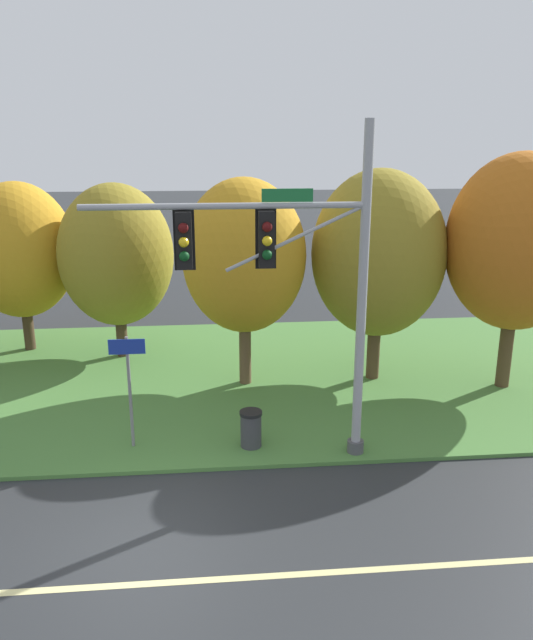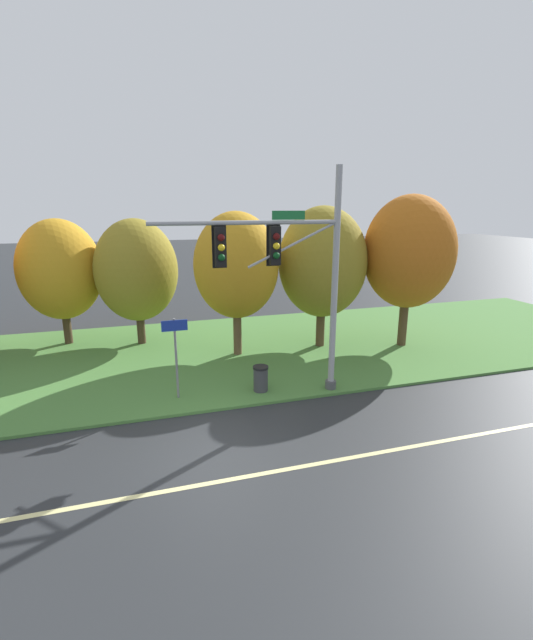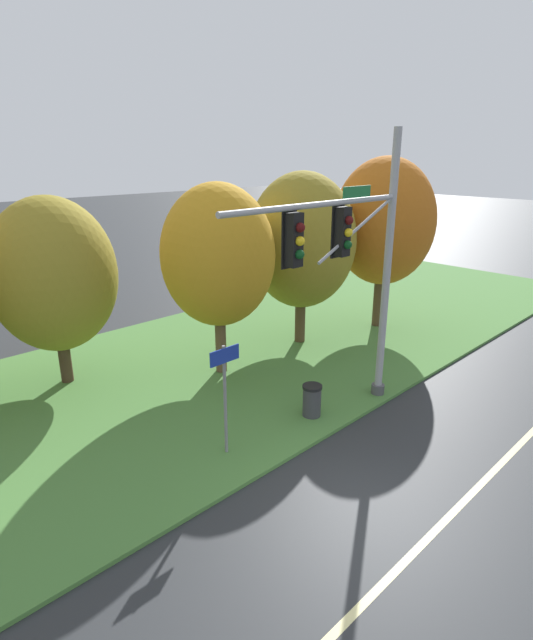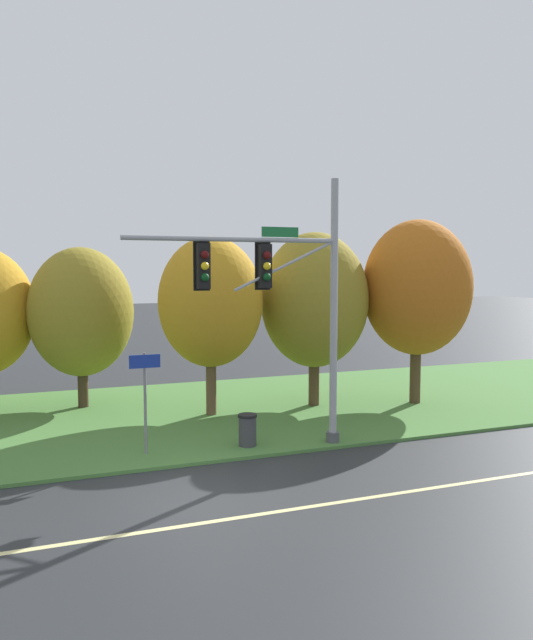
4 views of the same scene
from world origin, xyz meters
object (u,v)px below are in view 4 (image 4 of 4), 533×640
object	(u,v)px
tree_mid_verge	(211,302)
tree_tall_centre	(314,300)
traffic_signal_mast	(284,291)
tree_right_far	(417,288)
tree_behind_signpost	(81,312)
trash_bin	(248,430)
route_sign_post	(145,389)

from	to	relation	value
tree_mid_verge	tree_tall_centre	bearing A→B (deg)	0.84
traffic_signal_mast	tree_mid_verge	world-z (taller)	traffic_signal_mast
traffic_signal_mast	tree_right_far	distance (m)	7.99
traffic_signal_mast	tree_right_far	xyz separation A→B (m)	(7.07, 3.73, -0.10)
traffic_signal_mast	tree_behind_signpost	world-z (taller)	traffic_signal_mast
traffic_signal_mast	tree_behind_signpost	distance (m)	9.11
traffic_signal_mast	trash_bin	xyz separation A→B (m)	(-0.90, 0.54, -4.05)
route_sign_post	tree_mid_verge	xyz separation A→B (m)	(3.02, 3.90, 2.15)
tree_behind_signpost	tree_right_far	size ratio (longest dim) A/B	0.85
tree_tall_centre	traffic_signal_mast	bearing A→B (deg)	-124.35
tree_tall_centre	tree_right_far	size ratio (longest dim) A/B	0.93
tree_mid_verge	tree_right_far	distance (m)	7.93
tree_mid_verge	tree_tall_centre	world-z (taller)	tree_tall_centre
route_sign_post	trash_bin	size ratio (longest dim) A/B	3.06
route_sign_post	tree_behind_signpost	distance (m)	7.09
traffic_signal_mast	route_sign_post	size ratio (longest dim) A/B	2.73
route_sign_post	tree_right_far	bearing A→B (deg)	15.02
traffic_signal_mast	tree_right_far	bearing A→B (deg)	27.81
tree_behind_signpost	tree_tall_centre	distance (m)	8.67
traffic_signal_mast	tree_mid_verge	xyz separation A→B (m)	(-0.79, 4.71, -0.54)
tree_right_far	trash_bin	bearing A→B (deg)	-158.20
traffic_signal_mast	tree_tall_centre	xyz separation A→B (m)	(3.26, 4.77, -0.55)
tree_tall_centre	tree_right_far	xyz separation A→B (m)	(3.81, -1.04, 0.45)
route_sign_post	tree_behind_signpost	bearing A→B (deg)	99.24
route_sign_post	tree_right_far	xyz separation A→B (m)	(10.88, 2.92, 2.59)
traffic_signal_mast	route_sign_post	world-z (taller)	traffic_signal_mast
route_sign_post	tree_tall_centre	distance (m)	8.38
traffic_signal_mast	tree_tall_centre	bearing A→B (deg)	55.65
tree_tall_centre	tree_right_far	bearing A→B (deg)	-15.22
tree_behind_signpost	traffic_signal_mast	bearing A→B (deg)	-57.08
route_sign_post	tree_mid_verge	size ratio (longest dim) A/B	0.45
tree_tall_centre	route_sign_post	bearing A→B (deg)	-150.78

